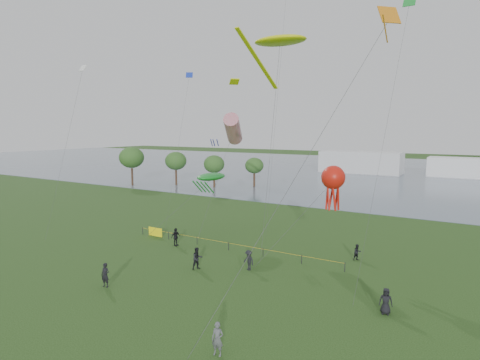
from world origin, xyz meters
The scene contains 19 objects.
ground_plane centered at (0.00, 0.00, 0.00)m, with size 400.00×400.00×0.00m, color #1B3811.
lake centered at (0.00, 100.00, 0.02)m, with size 400.00×120.00×0.08m, color slate.
pavilion_left centered at (-12.00, 95.00, 3.00)m, with size 22.00×8.00×6.00m, color silver.
pavilion_right centered at (14.00, 98.00, 2.50)m, with size 18.00×7.00×5.00m, color white.
trees centered at (-38.73, 48.11, 5.41)m, with size 28.36×17.04×8.38m.
fence centered at (-10.31, 14.62, 0.55)m, with size 24.07×0.07×1.05m.
kite_flyer centered at (5.72, -1.74, 0.94)m, with size 0.68×0.45×1.88m, color #575A5E.
spectator_a centered at (-3.49, 8.51, 0.98)m, with size 0.95×0.74×1.95m, color black.
spectator_b centered at (0.47, 10.68, 0.89)m, with size 1.15×0.66×1.78m, color black.
spectator_c centered at (-9.80, 13.02, 0.95)m, with size 1.11×0.46×1.90m, color black.
spectator_d centered at (12.49, 8.18, 0.89)m, with size 0.87×0.57×1.78m, color black.
spectator_f centered at (-7.19, 1.58, 0.95)m, with size 0.70×0.46×1.91m, color black.
spectator_g centered at (7.89, 18.24, 0.77)m, with size 0.75×0.59×1.55m, color black.
kite_stingray centered at (0.57, 16.11, 20.33)m, with size 5.15×10.08×20.81m.
kite_windsock centered at (-8.08, 21.68, 12.25)m, with size 4.25×7.93×14.17m.
kite_creature centered at (-9.22, 18.73, 6.80)m, with size 6.96×7.15×7.26m.
kite_octopus centered at (6.23, 15.55, 7.95)m, with size 6.76×5.03×9.10m.
kite_delta centered at (11.53, 6.89, 17.82)m, with size 8.15×11.27×19.69m.
small_kites centered at (-2.76, 17.94, 23.06)m, with size 41.95×17.19×11.17m.
Camera 1 is at (17.42, -18.61, 12.27)m, focal length 30.00 mm.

